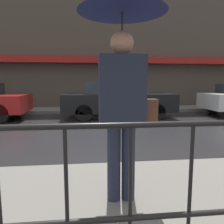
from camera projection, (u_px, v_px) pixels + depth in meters
The scene contains 8 objects.
ground_plane at pixel (102, 128), 6.88m from camera, with size 80.00×80.00×0.00m, color #262628.
sidewalk_near at pixel (130, 209), 2.37m from camera, with size 28.00×2.42×0.14m.
sidewalk_far at pixel (97, 109), 11.06m from camera, with size 28.00×1.80×0.14m.
lane_marking at pixel (102, 128), 6.88m from camera, with size 25.20×0.12×0.01m.
building_storefront at pixel (95, 47), 11.63m from camera, with size 28.00×0.85×6.74m.
railing_foreground at pixel (161, 186), 1.32m from camera, with size 12.00×0.04×1.07m.
pedestrian at pixel (123, 52), 2.23m from camera, with size 0.90×0.90×2.19m.
car_black at pixel (117, 99), 8.91m from camera, with size 4.48×1.71×1.45m.
Camera 1 is at (-0.43, -6.74, 1.44)m, focal length 35.00 mm.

